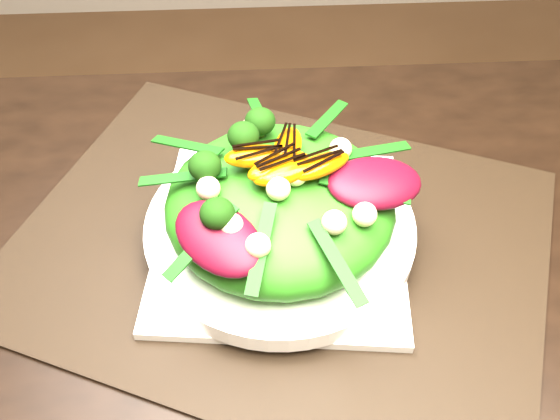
{
  "coord_description": "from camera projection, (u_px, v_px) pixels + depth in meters",
  "views": [
    {
      "loc": [
        0.25,
        -0.21,
        1.2
      ],
      "look_at": [
        0.27,
        0.15,
        0.8
      ],
      "focal_mm": 38.0,
      "sensor_mm": 36.0,
      "label": 1
    }
  ],
  "objects": [
    {
      "name": "orange_segment",
      "position": [
        281.0,
        149.0,
        0.52
      ],
      "size": [
        0.06,
        0.05,
        0.02
      ],
      "primitive_type": "ellipsoid",
      "rotation": [
        0.0,
        0.0,
        0.55
      ],
      "color": "#CA5B03",
      "rests_on": "lettuce_mound"
    },
    {
      "name": "placemat",
      "position": [
        280.0,
        241.0,
        0.58
      ],
      "size": [
        0.6,
        0.54,
        0.0
      ],
      "primitive_type": "cube",
      "rotation": [
        0.0,
        0.0,
        -0.4
      ],
      "color": "black",
      "rests_on": "dining_table"
    },
    {
      "name": "salad_bowl",
      "position": [
        280.0,
        227.0,
        0.56
      ],
      "size": [
        0.32,
        0.32,
        0.02
      ],
      "primitive_type": "cylinder",
      "rotation": [
        0.0,
        0.0,
        0.33
      ],
      "color": "white",
      "rests_on": "plate_base"
    },
    {
      "name": "lettuce_mound",
      "position": [
        280.0,
        204.0,
        0.54
      ],
      "size": [
        0.24,
        0.24,
        0.07
      ],
      "primitive_type": "ellipsoid",
      "rotation": [
        0.0,
        0.0,
        -0.16
      ],
      "color": "#2B7215",
      "rests_on": "salad_bowl"
    },
    {
      "name": "broccoli_floret",
      "position": [
        217.0,
        139.0,
        0.53
      ],
      "size": [
        0.05,
        0.05,
        0.04
      ],
      "primitive_type": "sphere",
      "rotation": [
        0.0,
        0.0,
        -0.32
      ],
      "color": "#183209",
      "rests_on": "lettuce_mound"
    },
    {
      "name": "macadamia_nut",
      "position": [
        330.0,
        202.0,
        0.48
      ],
      "size": [
        0.02,
        0.02,
        0.02
      ],
      "primitive_type": "sphere",
      "rotation": [
        0.0,
        0.0,
        0.16
      ],
      "color": "#FBF1B1",
      "rests_on": "lettuce_mound"
    },
    {
      "name": "radicchio_leaf",
      "position": [
        375.0,
        183.0,
        0.51
      ],
      "size": [
        0.09,
        0.07,
        0.02
      ],
      "primitive_type": "ellipsoid",
      "rotation": [
        0.0,
        0.0,
        0.17
      ],
      "color": "#450714",
      "rests_on": "lettuce_mound"
    },
    {
      "name": "plate_base",
      "position": [
        280.0,
        237.0,
        0.57
      ],
      "size": [
        0.26,
        0.26,
        0.01
      ],
      "primitive_type": "cube",
      "rotation": [
        0.0,
        0.0,
        -0.11
      ],
      "color": "white",
      "rests_on": "placemat"
    },
    {
      "name": "balsamic_drizzle",
      "position": [
        281.0,
        142.0,
        0.52
      ],
      "size": [
        0.04,
        0.03,
        0.0
      ],
      "primitive_type": "cube",
      "rotation": [
        0.0,
        0.0,
        0.55
      ],
      "color": "black",
      "rests_on": "orange_segment"
    }
  ]
}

